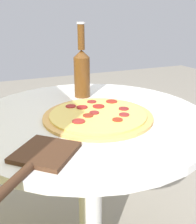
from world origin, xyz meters
name	(u,v)px	position (x,y,z in m)	size (l,w,h in m)	color
table	(90,159)	(0.00, 0.00, 0.58)	(0.84, 0.84, 0.78)	silver
pizza	(98,115)	(-0.05, -0.01, 0.78)	(0.37, 0.37, 0.02)	tan
beer_bottle	(82,71)	(0.20, -0.05, 0.89)	(0.07, 0.07, 0.31)	#563314
pizza_paddle	(39,158)	(-0.25, 0.23, 0.78)	(0.25, 0.24, 0.02)	#422819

